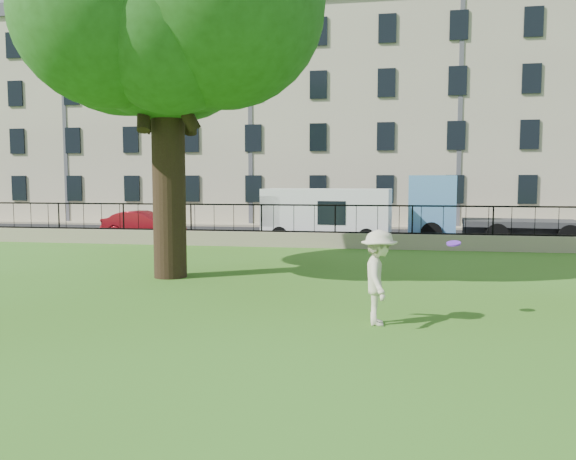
% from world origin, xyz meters
% --- Properties ---
extents(ground, '(120.00, 120.00, 0.00)m').
position_xyz_m(ground, '(0.00, 0.00, 0.00)').
color(ground, '#376317').
rests_on(ground, ground).
extents(retaining_wall, '(50.00, 0.40, 0.60)m').
position_xyz_m(retaining_wall, '(0.00, 12.00, 0.30)').
color(retaining_wall, gray).
rests_on(retaining_wall, ground).
extents(iron_railing, '(50.00, 0.05, 1.13)m').
position_xyz_m(iron_railing, '(0.00, 12.00, 1.15)').
color(iron_railing, black).
rests_on(iron_railing, retaining_wall).
extents(street, '(60.00, 9.00, 0.01)m').
position_xyz_m(street, '(0.00, 16.70, 0.01)').
color(street, black).
rests_on(street, ground).
extents(sidewalk, '(60.00, 1.40, 0.12)m').
position_xyz_m(sidewalk, '(0.00, 21.90, 0.06)').
color(sidewalk, gray).
rests_on(sidewalk, ground).
extents(building_row, '(56.40, 10.40, 13.80)m').
position_xyz_m(building_row, '(0.00, 27.57, 6.92)').
color(building_row, beige).
rests_on(building_row, ground).
extents(man, '(0.73, 1.18, 1.77)m').
position_xyz_m(man, '(1.84, 0.14, 0.88)').
color(man, beige).
rests_on(man, ground).
extents(frisbee, '(0.32, 0.31, 0.12)m').
position_xyz_m(frisbee, '(3.25, 0.90, 1.46)').
color(frisbee, '#6723CA').
extents(red_sedan, '(3.89, 1.60, 1.25)m').
position_xyz_m(red_sedan, '(-9.18, 14.40, 0.63)').
color(red_sedan, '#AB1521').
rests_on(red_sedan, street).
extents(white_van, '(5.68, 2.59, 2.32)m').
position_xyz_m(white_van, '(-0.58, 14.40, 1.16)').
color(white_van, white).
rests_on(white_van, street).
extents(blue_truck, '(7.13, 3.10, 2.91)m').
position_xyz_m(blue_truck, '(6.50, 15.40, 1.45)').
color(blue_truck, '#5A94D3').
rests_on(blue_truck, street).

